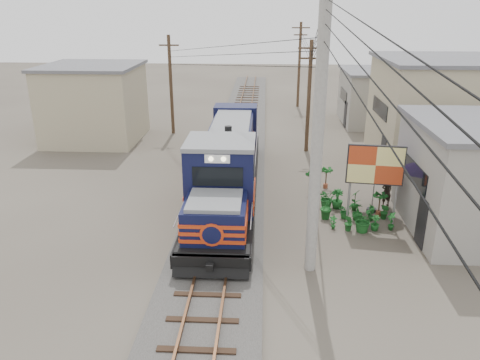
# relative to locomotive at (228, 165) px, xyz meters

# --- Properties ---
(ground) EXTENTS (120.00, 120.00, 0.00)m
(ground) POSITION_rel_locomotive_xyz_m (0.00, -6.00, -1.67)
(ground) COLOR #473F35
(ground) RESTS_ON ground
(ballast) EXTENTS (3.60, 70.00, 0.16)m
(ballast) POSITION_rel_locomotive_xyz_m (0.00, 4.00, -1.59)
(ballast) COLOR #595651
(ballast) RESTS_ON ground
(track) EXTENTS (1.15, 70.00, 0.12)m
(track) POSITION_rel_locomotive_xyz_m (0.00, 4.00, -1.41)
(track) COLOR #51331E
(track) RESTS_ON ground
(locomotive) EXTENTS (2.82, 15.34, 3.80)m
(locomotive) POSITION_rel_locomotive_xyz_m (0.00, 0.00, 0.00)
(locomotive) COLOR black
(locomotive) RESTS_ON ground
(utility_pole_main) EXTENTS (0.40, 0.40, 10.00)m
(utility_pole_main) POSITION_rel_locomotive_xyz_m (3.50, -6.50, 3.33)
(utility_pole_main) COLOR #9E9B93
(utility_pole_main) RESTS_ON ground
(wooden_pole_mid) EXTENTS (1.60, 0.24, 7.00)m
(wooden_pole_mid) POSITION_rel_locomotive_xyz_m (4.50, 8.00, 2.00)
(wooden_pole_mid) COLOR #4C3826
(wooden_pole_mid) RESTS_ON ground
(wooden_pole_far) EXTENTS (1.60, 0.24, 7.50)m
(wooden_pole_far) POSITION_rel_locomotive_xyz_m (4.80, 22.00, 2.26)
(wooden_pole_far) COLOR #4C3826
(wooden_pole_far) RESTS_ON ground
(wooden_pole_left) EXTENTS (1.60, 0.24, 7.00)m
(wooden_pole_left) POSITION_rel_locomotive_xyz_m (-5.00, 12.00, 2.00)
(wooden_pole_left) COLOR #4C3826
(wooden_pole_left) RESTS_ON ground
(power_lines) EXTENTS (9.65, 19.00, 3.30)m
(power_lines) POSITION_rel_locomotive_xyz_m (-0.14, 2.50, 5.89)
(power_lines) COLOR black
(power_lines) RESTS_ON ground
(shophouse_mid) EXTENTS (8.40, 7.35, 6.20)m
(shophouse_mid) POSITION_rel_locomotive_xyz_m (12.50, 6.00, 1.44)
(shophouse_mid) COLOR tan
(shophouse_mid) RESTS_ON ground
(shophouse_back) EXTENTS (6.30, 6.30, 4.20)m
(shophouse_back) POSITION_rel_locomotive_xyz_m (11.00, 16.00, 0.44)
(shophouse_back) COLOR gray
(shophouse_back) RESTS_ON ground
(shophouse_left) EXTENTS (6.30, 6.30, 5.20)m
(shophouse_left) POSITION_rel_locomotive_xyz_m (-10.00, 10.00, 0.94)
(shophouse_left) COLOR tan
(shophouse_left) RESTS_ON ground
(billboard) EXTENTS (2.34, 0.41, 3.62)m
(billboard) POSITION_rel_locomotive_xyz_m (6.39, -2.80, 1.00)
(billboard) COLOR #99999E
(billboard) RESTS_ON ground
(market_umbrella) EXTENTS (2.73, 2.73, 2.58)m
(market_umbrella) POSITION_rel_locomotive_xyz_m (6.81, -1.26, 0.60)
(market_umbrella) COLOR black
(market_umbrella) RESTS_ON ground
(vendor) EXTENTS (0.64, 0.54, 1.51)m
(vendor) POSITION_rel_locomotive_xyz_m (7.56, -0.68, -0.92)
(vendor) COLOR black
(vendor) RESTS_ON ground
(plant_nursery) EXTENTS (3.23, 3.58, 1.12)m
(plant_nursery) POSITION_rel_locomotive_xyz_m (5.57, -2.23, -1.20)
(plant_nursery) COLOR #18551D
(plant_nursery) RESTS_ON ground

